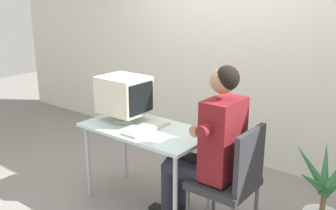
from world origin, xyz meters
TOP-DOWN VIEW (x-y plane):
  - ground_plane at (0.00, 0.00)m, footprint 12.00×12.00m
  - wall_back at (0.30, 1.40)m, footprint 8.00×0.10m
  - desk at (0.00, 0.00)m, footprint 1.13×0.60m
  - crt_monitor at (-0.28, 0.03)m, footprint 0.42×0.34m
  - keyboard at (0.03, -0.03)m, footprint 0.17×0.47m
  - office_chair at (0.85, 0.01)m, footprint 0.45×0.45m
  - person_seated at (0.64, 0.01)m, footprint 0.74×0.55m
  - potted_plant at (1.43, 0.34)m, footprint 0.57×0.62m

SIDE VIEW (x-z plane):
  - ground_plane at x=0.00m, z-range 0.00..0.00m
  - potted_plant at x=1.43m, z-range -0.06..0.73m
  - office_chair at x=0.85m, z-range 0.05..0.98m
  - desk at x=0.00m, z-range 0.29..1.01m
  - person_seated at x=0.64m, z-range 0.05..1.40m
  - keyboard at x=0.03m, z-range 0.72..0.75m
  - crt_monitor at x=-0.28m, z-range 0.76..1.16m
  - wall_back at x=0.30m, z-range 0.00..3.00m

